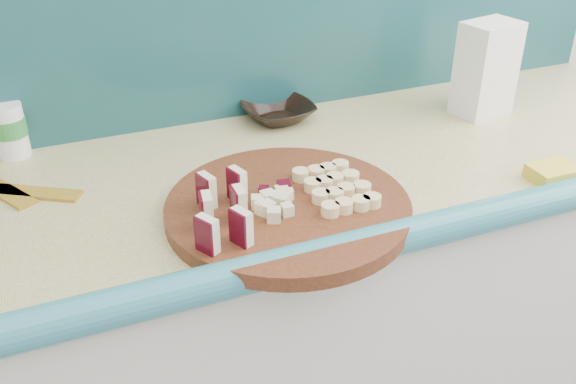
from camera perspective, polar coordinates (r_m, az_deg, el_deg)
The scene contains 11 objects.
kitchen_counter at distance 1.51m, azimuth -4.59°, elevation -14.06°, with size 2.20×0.63×0.91m.
backsplash at distance 1.41m, azimuth -9.66°, elevation 15.53°, with size 2.20×0.02×0.50m, color teal.
cutting_board at distance 1.11m, azimuth -0.00°, elevation -1.48°, with size 0.43×0.43×0.03m, color #3F1B0D.
apple_wedges at distance 1.04m, azimuth -5.83°, elevation -1.41°, with size 0.11×0.16×0.06m.
apple_chunks at distance 1.09m, azimuth -1.32°, elevation -0.68°, with size 0.07×0.07×0.02m.
banana_slices at distance 1.13m, azimuth 4.28°, elevation 0.43°, with size 0.11×0.16×0.02m.
brown_bowl at distance 1.47m, azimuth -0.89°, elevation 7.12°, with size 0.16×0.16×0.04m, color black.
flour_bag at distance 1.55m, azimuth 17.19°, elevation 10.43°, with size 0.12×0.09×0.21m, color white.
canister at distance 1.41m, azimuth -23.51°, elevation 5.12°, with size 0.07×0.07×0.11m.
sponge at distance 1.32m, azimuth 22.52°, elevation 1.58°, with size 0.09×0.06×0.03m, color yellow.
banana_peel at distance 1.28m, azimuth -24.15°, elevation -0.26°, with size 0.23×0.19×0.01m.
Camera 1 is at (-0.20, 0.46, 1.51)m, focal length 40.00 mm.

